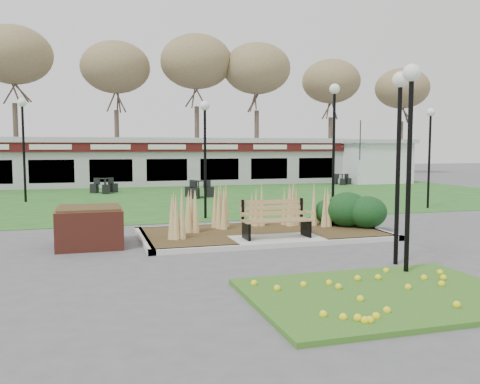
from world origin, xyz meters
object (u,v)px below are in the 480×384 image
object	(u,v)px
lamp_post_near_left	(410,123)
bistro_set_a	(105,188)
lamp_post_near_right	(399,125)
bistro_set_b	(198,192)
lamp_post_mid_right	(430,135)
park_bench	(275,219)
bistro_set_d	(342,181)
lamp_post_far_left	(23,127)
lamp_post_far_right	(334,118)
brick_planter	(89,227)
service_hut	(374,161)
patio_umbrella	(360,158)
lamp_post_mid_left	(205,133)
food_pavilion	(164,161)

from	to	relation	value
lamp_post_near_left	bistro_set_a	xyz separation A→B (m)	(-4.83, 18.63, -2.51)
lamp_post_near_right	bistro_set_b	size ratio (longest dim) A/B	2.62
lamp_post_mid_right	bistro_set_a	size ratio (longest dim) A/B	2.72
park_bench	bistro_set_b	distance (m)	11.35
bistro_set_d	lamp_post_far_left	bearing A→B (deg)	-163.54
lamp_post_far_right	bistro_set_d	size ratio (longest dim) A/B	3.92
park_bench	bistro_set_d	distance (m)	19.86
lamp_post_near_right	lamp_post_mid_right	distance (m)	10.12
brick_planter	lamp_post_near_left	size ratio (longest dim) A/B	0.39
service_hut	patio_umbrella	bearing A→B (deg)	-129.50
lamp_post_mid_right	bistro_set_d	bearing A→B (deg)	77.56
lamp_post_near_right	lamp_post_mid_right	bearing A→B (deg)	49.84
brick_planter	bistro_set_b	size ratio (longest dim) A/B	1.03
park_bench	lamp_post_mid_right	xyz separation A→B (m)	(8.03, 4.84, 2.20)
lamp_post_near_right	lamp_post_mid_left	bearing A→B (deg)	106.89
food_pavilion	lamp_post_mid_right	xyz separation A→B (m)	(8.03, -14.88, 1.31)
lamp_post_near_right	patio_umbrella	distance (m)	18.62
bistro_set_a	patio_umbrella	bearing A→B (deg)	-5.35
brick_planter	patio_umbrella	world-z (taller)	patio_umbrella
service_hut	lamp_post_far_right	size ratio (longest dim) A/B	0.93
lamp_post_mid_right	patio_umbrella	distance (m)	9.05
bistro_set_d	lamp_post_far_right	bearing A→B (deg)	-119.40
bistro_set_a	lamp_post_near_left	bearing A→B (deg)	-75.46
bistro_set_d	service_hut	bearing A→B (deg)	19.38
bistro_set_a	lamp_post_mid_left	bearing A→B (deg)	-74.25
lamp_post_near_left	bistro_set_a	world-z (taller)	lamp_post_near_left
lamp_post_near_right	bistro_set_d	distance (m)	21.83
park_bench	lamp_post_near_right	bearing A→B (deg)	-62.65
lamp_post_near_right	bistro_set_b	bearing A→B (deg)	94.28
bistro_set_d	lamp_post_near_left	bearing A→B (deg)	-114.86
food_pavilion	lamp_post_mid_left	world-z (taller)	lamp_post_mid_left
service_hut	lamp_post_far_right	world-z (taller)	lamp_post_far_right
park_bench	lamp_post_mid_left	world-z (taller)	lamp_post_mid_left
lamp_post_near_left	lamp_post_near_right	bearing A→B (deg)	68.03
lamp_post_mid_left	lamp_post_far_left	bearing A→B (deg)	131.80
food_pavilion	lamp_post_near_left	distance (m)	23.53
bistro_set_a	bistro_set_d	world-z (taller)	bistro_set_a
brick_planter	lamp_post_near_right	world-z (taller)	lamp_post_near_right
lamp_post_far_right	bistro_set_d	xyz separation A→B (m)	(6.03, 10.70, -3.22)
brick_planter	bistro_set_d	world-z (taller)	brick_planter
lamp_post_far_right	service_hut	bearing A→B (deg)	52.82
food_pavilion	lamp_post_far_left	distance (m)	10.92
lamp_post_near_right	bistro_set_a	xyz separation A→B (m)	(-5.17, 17.78, -2.51)
bistro_set_b	service_hut	bearing A→B (deg)	26.16
park_bench	brick_planter	world-z (taller)	park_bench
service_hut	bistro_set_a	xyz separation A→B (m)	(-17.17, -2.87, -1.18)
food_pavilion	bistro_set_d	size ratio (longest dim) A/B	20.34
lamp_post_far_left	bistro_set_d	distance (m)	18.67
lamp_post_far_right	patio_umbrella	size ratio (longest dim) A/B	1.75
lamp_post_near_left	bistro_set_d	xyz separation A→B (m)	(9.50, 20.50, -2.55)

